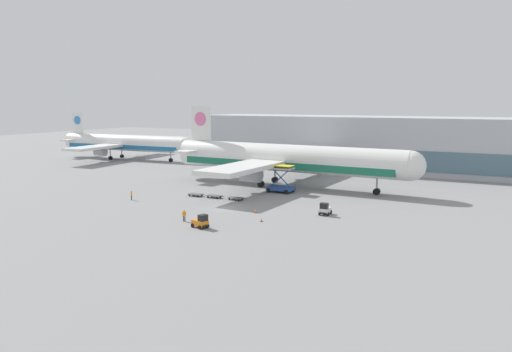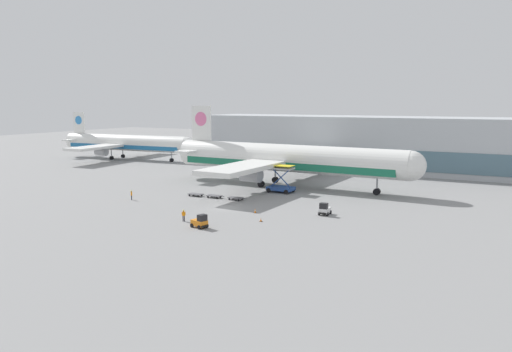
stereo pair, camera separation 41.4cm
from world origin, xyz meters
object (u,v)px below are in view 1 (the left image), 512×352
Objects in this scene: baggage_dolly_third at (236,198)px; traffic_cone_far at (261,220)px; ground_crew_near at (184,215)px; scissor_lift_loader at (281,182)px; airplane_main at (282,159)px; baggage_dolly_lead at (196,194)px; baggage_tug_mid at (201,222)px; ground_crew_far at (131,194)px; traffic_cone_near at (256,211)px; airplane_distant at (123,143)px; baggage_dolly_second at (214,196)px; baggage_tug_foreground at (325,209)px.

traffic_cone_far is at bearing -46.27° from baggage_dolly_third.
ground_crew_near is at bearing -153.03° from traffic_cone_far.
scissor_lift_loader is at bearing 71.16° from baggage_dolly_third.
airplane_main is 21.37m from baggage_dolly_lead.
scissor_lift_loader is 31.12m from baggage_tug_mid.
traffic_cone_near is at bearing -138.85° from ground_crew_far.
airplane_distant is 13.36× the size of baggage_dolly_third.
traffic_cone_far is (10.40, 5.29, -0.77)m from ground_crew_near.
baggage_dolly_third is 18.00m from ground_crew_near.
baggage_dolly_third is at bearing -113.52° from ground_crew_far.
baggage_dolly_third is at bearing 2.36° from baggage_dolly_second.
traffic_cone_far is (3.48, -4.76, -0.11)m from traffic_cone_near.
traffic_cone_near is (4.21, -18.91, -1.68)m from scissor_lift_loader.
ground_crew_near reaches higher than traffic_cone_far.
scissor_lift_loader reaches higher than baggage_tug_mid.
airplane_distant is 63.70× the size of traffic_cone_near.
scissor_lift_loader reaches higher than baggage_dolly_second.
airplane_main is 15.64× the size of baggage_dolly_lead.
traffic_cone_far is at bearing -38.64° from airplane_distant.
ground_crew_far is at bearing 172.56° from traffic_cone_far.
scissor_lift_loader reaches higher than baggage_dolly_third.
traffic_cone_far is at bearing 66.23° from baggage_tug_mid.
airplane_main is 18.68m from baggage_dolly_third.
baggage_dolly_third is 17.22m from traffic_cone_far.
scissor_lift_loader is at bearing 42.94° from baggage_dolly_lead.
airplane_distant is 93.83m from baggage_tug_foreground.
baggage_tug_mid reaches higher than baggage_dolly_lead.
baggage_tug_foreground reaches higher than ground_crew_near.
scissor_lift_loader is 20.96m from baggage_tug_foreground.
ground_crew_far is (-18.16, -26.74, -4.80)m from airplane_main.
baggage_tug_mid is at bearing -44.54° from airplane_distant.
baggage_tug_foreground is at bearing -8.27° from baggage_dolly_second.
scissor_lift_loader is 19.45m from traffic_cone_near.
baggage_tug_foreground is 27.56m from baggage_dolly_lead.
traffic_cone_far is (75.53, -53.25, -4.71)m from airplane_distant.
baggage_dolly_second is 18.80m from ground_crew_near.
baggage_dolly_lead is (-9.82, -18.18, -5.45)m from airplane_main.
baggage_dolly_third is 11.38m from traffic_cone_near.
airplane_distant is 13.36× the size of baggage_dolly_second.
traffic_cone_near reaches higher than baggage_dolly_third.
baggage_tug_foreground reaches higher than baggage_dolly_second.
airplane_distant is 9.14× the size of scissor_lift_loader.
baggage_dolly_lead is 4.05m from baggage_dolly_second.
ground_crew_far reaches higher than traffic_cone_far.
baggage_dolly_lead is at bearing -176.68° from baggage_dolly_third.
airplane_main is 32.68m from ground_crew_far.
traffic_cone_near is at bearing 93.62° from baggage_tug_mid.
baggage_dolly_second is at bearing 142.44° from traffic_cone_far.
airplane_main is 32.94× the size of ground_crew_far.
traffic_cone_near is at bearing 126.22° from traffic_cone_far.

